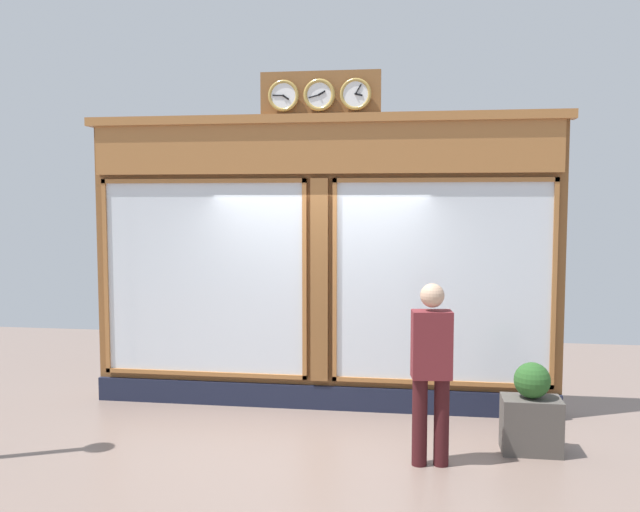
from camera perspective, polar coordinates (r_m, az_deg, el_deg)
The scene contains 4 objects.
shop_facade at distance 7.93m, azimuth 0.13°, elevation -0.48°, with size 5.56×0.42×3.89m.
pedestrian at distance 6.34m, azimuth 9.34°, elevation -9.11°, with size 0.38×0.26×1.69m.
planter_box at distance 7.06m, azimuth 17.32°, elevation -13.42°, with size 0.56×0.36×0.54m, color #4C4742.
planter_shrub at distance 6.94m, azimuth 17.41°, elevation -9.94°, with size 0.35×0.35×0.35m, color #285623.
Camera 1 is at (-1.11, 7.69, 2.44)m, focal length 38.06 mm.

